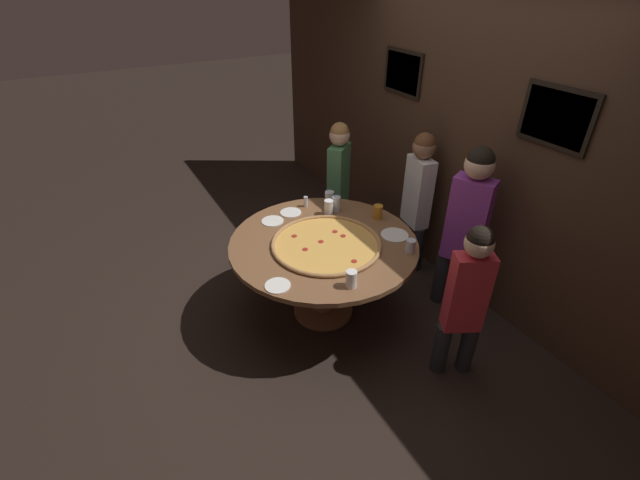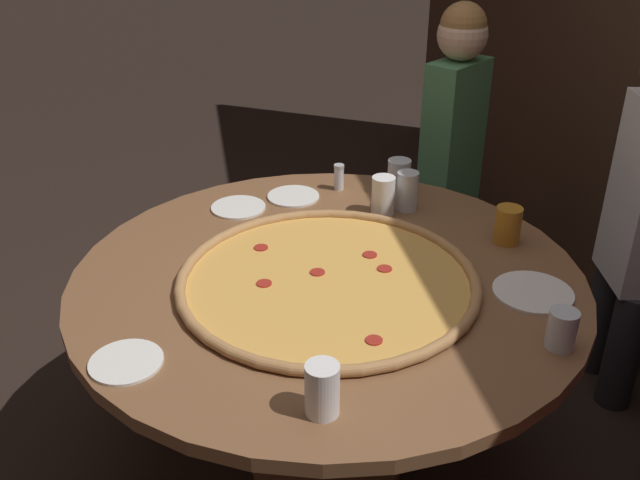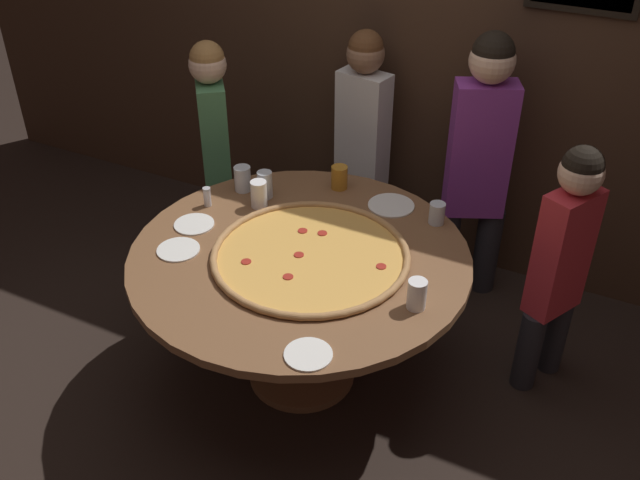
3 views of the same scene
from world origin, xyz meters
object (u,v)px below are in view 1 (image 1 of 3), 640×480
drink_cup_far_left (378,212)px  white_plate_left_side (395,235)px  dining_table (323,255)px  drink_cup_centre_back (329,198)px  diner_centre_back (418,195)px  diner_far_right (467,296)px  drink_cup_front_edge (410,246)px  drink_cup_near_left (329,207)px  condiment_shaker (306,202)px  diner_far_left (339,178)px  white_plate_far_back (273,221)px  giant_pizza (326,244)px  diner_side_right (467,224)px  white_plate_beside_cup (291,213)px  drink_cup_beside_pizza (336,204)px  white_plate_near_front (278,286)px  drink_cup_by_shaker (351,279)px

drink_cup_far_left → white_plate_left_side: bearing=-8.8°
dining_table → drink_cup_centre_back: drink_cup_centre_back is taller
diner_centre_back → diner_far_right: (1.24, -0.62, -0.07)m
drink_cup_front_edge → drink_cup_near_left: bearing=-163.2°
drink_cup_near_left → condiment_shaker: 0.25m
dining_table → diner_far_left: 1.17m
drink_cup_near_left → white_plate_far_back: (-0.13, -0.49, -0.06)m
drink_cup_front_edge → giant_pizza: bearing=-127.5°
drink_cup_front_edge → drink_cup_centre_back: 0.98m
drink_cup_centre_back → diner_far_right: (1.55, 0.17, -0.09)m
diner_side_right → white_plate_far_back: bearing=27.9°
drink_cup_centre_back → giant_pizza: bearing=-32.7°
white_plate_left_side → white_plate_beside_cup: (-0.76, -0.57, 0.00)m
diner_far_right → dining_table: bearing=-36.2°
drink_cup_centre_back → diner_centre_back: size_ratio=0.09×
drink_cup_beside_pizza → diner_far_right: 1.43m
diner_far_left → diner_side_right: bearing=-113.7°
drink_cup_front_edge → white_plate_near_front: bearing=-96.4°
white_plate_left_side → diner_side_right: 0.58m
drink_cup_beside_pizza → diner_far_left: diner_far_left is taller
drink_cup_near_left → white_plate_beside_cup: size_ratio=0.72×
diner_far_left → condiment_shaker: bearing=173.4°
white_plate_near_front → white_plate_far_back: 0.89m
white_plate_left_side → white_plate_near_front: (0.13, -1.11, 0.00)m
drink_cup_by_shaker → drink_cup_front_edge: size_ratio=1.22×
white_plate_left_side → diner_far_right: (0.82, -0.02, -0.03)m
white_plate_beside_cup → condiment_shaker: size_ratio=1.93×
drink_cup_beside_pizza → diner_side_right: diner_side_right is taller
diner_far_right → diner_side_right: 0.77m
white_plate_far_back → drink_cup_centre_back: bearing=92.7°
diner_far_right → diner_side_right: (-0.55, 0.53, 0.13)m
drink_cup_beside_pizza → white_plate_beside_cup: size_ratio=0.74×
drink_cup_near_left → white_plate_far_back: size_ratio=0.71×
diner_far_right → diner_side_right: size_ratio=0.84×
diner_side_right → drink_cup_near_left: bearing=18.3°
drink_cup_by_shaker → drink_cup_centre_back: 1.20m
giant_pizza → drink_cup_far_left: drink_cup_far_left is taller
drink_cup_by_shaker → white_plate_beside_cup: (-1.13, 0.10, -0.06)m
drink_cup_far_left → drink_cup_near_left: 0.43m
drink_cup_by_shaker → diner_centre_back: diner_centre_back is taller
dining_table → white_plate_beside_cup: white_plate_beside_cup is taller
giant_pizza → diner_centre_back: size_ratio=0.63×
white_plate_left_side → condiment_shaker: 0.89m
giant_pizza → condiment_shaker: condiment_shaker is taller
white_plate_near_front → diner_centre_back: diner_centre_back is taller
white_plate_beside_cup → diner_far_right: size_ratio=0.15×
drink_cup_by_shaker → white_plate_beside_cup: bearing=175.1°
drink_cup_beside_pizza → condiment_shaker: drink_cup_beside_pizza is taller
drink_cup_far_left → condiment_shaker: size_ratio=1.23×
white_plate_near_front → dining_table: bearing=121.0°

